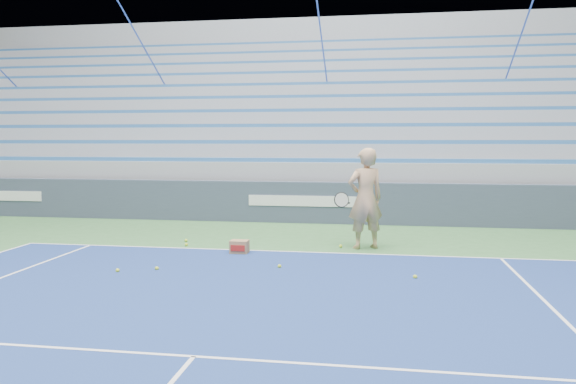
# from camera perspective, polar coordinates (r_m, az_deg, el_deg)

# --- Properties ---
(sponsor_barrier) EXTENTS (30.00, 0.32, 1.10)m
(sponsor_barrier) POSITION_cam_1_polar(r_m,az_deg,el_deg) (15.01, 2.12, -1.05)
(sponsor_barrier) COLOR #384256
(sponsor_barrier) RESTS_ON ground
(bleachers) EXTENTS (31.00, 9.15, 7.30)m
(bleachers) POSITION_cam_1_polar(r_m,az_deg,el_deg) (20.60, 4.09, 5.70)
(bleachers) COLOR #999BA1
(bleachers) RESTS_ON ground
(tennis_player) EXTENTS (1.05, 0.99, 2.06)m
(tennis_player) POSITION_cam_1_polar(r_m,az_deg,el_deg) (11.50, 7.85, -0.66)
(tennis_player) COLOR tan
(tennis_player) RESTS_ON ground
(ball_box) EXTENTS (0.35, 0.28, 0.26)m
(ball_box) POSITION_cam_1_polar(r_m,az_deg,el_deg) (11.05, -4.96, -5.58)
(ball_box) COLOR #977049
(ball_box) RESTS_ON ground
(tennis_ball_0) EXTENTS (0.07, 0.07, 0.07)m
(tennis_ball_0) POSITION_cam_1_polar(r_m,az_deg,el_deg) (11.97, -10.29, -5.27)
(tennis_ball_0) COLOR #D0E42E
(tennis_ball_0) RESTS_ON ground
(tennis_ball_1) EXTENTS (0.07, 0.07, 0.07)m
(tennis_ball_1) POSITION_cam_1_polar(r_m,az_deg,el_deg) (11.66, 5.37, -5.49)
(tennis_ball_1) COLOR #D0E42E
(tennis_ball_1) RESTS_ON ground
(tennis_ball_2) EXTENTS (0.07, 0.07, 0.07)m
(tennis_ball_2) POSITION_cam_1_polar(r_m,az_deg,el_deg) (12.45, -10.32, -4.86)
(tennis_ball_2) COLOR #D0E42E
(tennis_ball_2) RESTS_ON ground
(tennis_ball_3) EXTENTS (0.07, 0.07, 0.07)m
(tennis_ball_3) POSITION_cam_1_polar(r_m,az_deg,el_deg) (9.80, -0.87, -7.55)
(tennis_ball_3) COLOR #D0E42E
(tennis_ball_3) RESTS_ON ground
(tennis_ball_4) EXTENTS (0.07, 0.07, 0.07)m
(tennis_ball_4) POSITION_cam_1_polar(r_m,az_deg,el_deg) (9.29, 12.79, -8.40)
(tennis_ball_4) COLOR #D0E42E
(tennis_ball_4) RESTS_ON ground
(tennis_ball_5) EXTENTS (0.07, 0.07, 0.07)m
(tennis_ball_5) POSITION_cam_1_polar(r_m,az_deg,el_deg) (9.89, -13.18, -7.57)
(tennis_ball_5) COLOR #D0E42E
(tennis_ball_5) RESTS_ON ground
(tennis_ball_6) EXTENTS (0.07, 0.07, 0.07)m
(tennis_ball_6) POSITION_cam_1_polar(r_m,az_deg,el_deg) (9.91, -16.93, -7.63)
(tennis_ball_6) COLOR #D0E42E
(tennis_ball_6) RESTS_ON ground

